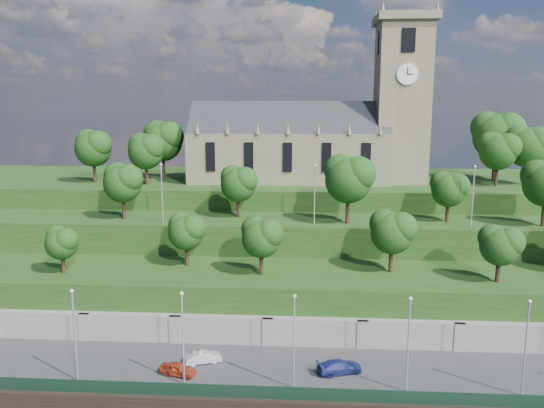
# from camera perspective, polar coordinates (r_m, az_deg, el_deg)

# --- Properties ---
(promenade) EXTENTS (160.00, 12.00, 2.00)m
(promenade) POSITION_cam_1_polar(r_m,az_deg,el_deg) (54.24, 4.66, -18.33)
(promenade) COLOR #2D2D30
(promenade) RESTS_ON ground
(fence) EXTENTS (160.00, 0.10, 1.20)m
(fence) POSITION_cam_1_polar(r_m,az_deg,el_deg) (48.75, 4.79, -19.72)
(fence) COLOR black
(fence) RESTS_ON promenade
(retaining_wall) EXTENTS (160.00, 2.10, 5.00)m
(retaining_wall) POSITION_cam_1_polar(r_m,az_deg,el_deg) (58.91, 4.59, -14.27)
(retaining_wall) COLOR slate
(retaining_wall) RESTS_ON ground
(embankment_lower) EXTENTS (160.00, 12.00, 8.00)m
(embankment_lower) POSITION_cam_1_polar(r_m,az_deg,el_deg) (63.89, 4.54, -10.80)
(embankment_lower) COLOR #1A3812
(embankment_lower) RESTS_ON ground
(embankment_upper) EXTENTS (160.00, 10.00, 12.00)m
(embankment_upper) POSITION_cam_1_polar(r_m,az_deg,el_deg) (73.67, 4.45, -6.27)
(embankment_upper) COLOR #1A3812
(embankment_upper) RESTS_ON ground
(hilltop) EXTENTS (160.00, 32.00, 15.00)m
(hilltop) POSITION_cam_1_polar(r_m,az_deg,el_deg) (93.67, 4.32, -1.73)
(hilltop) COLOR #1A3812
(hilltop) RESTS_ON ground
(church) EXTENTS (38.60, 12.35, 27.60)m
(church) POSITION_cam_1_polar(r_m,az_deg,el_deg) (87.74, 5.00, 7.35)
(church) COLOR #675E48
(church) RESTS_ON hilltop
(trees_lower) EXTENTS (64.69, 8.54, 7.36)m
(trees_lower) POSITION_cam_1_polar(r_m,az_deg,el_deg) (61.89, 9.28, -3.26)
(trees_lower) COLOR black
(trees_lower) RESTS_ON embankment_lower
(trees_upper) EXTENTS (61.26, 8.46, 9.06)m
(trees_upper) POSITION_cam_1_polar(r_m,az_deg,el_deg) (70.36, 8.24, 2.48)
(trees_upper) COLOR black
(trees_upper) RESTS_ON embankment_upper
(trees_hilltop) EXTENTS (75.53, 16.55, 11.43)m
(trees_hilltop) POSITION_cam_1_polar(r_m,az_deg,el_deg) (87.67, 8.16, 6.70)
(trees_hilltop) COLOR black
(trees_hilltop) RESTS_ON hilltop
(lamp_posts_promenade) EXTENTS (60.36, 0.36, 8.94)m
(lamp_posts_promenade) POSITION_cam_1_polar(r_m,az_deg,el_deg) (48.39, 2.39, -13.95)
(lamp_posts_promenade) COLOR #B2B2B7
(lamp_posts_promenade) RESTS_ON promenade
(lamp_posts_upper) EXTENTS (40.36, 0.36, 7.90)m
(lamp_posts_upper) POSITION_cam_1_polar(r_m,az_deg,el_deg) (68.42, 4.60, 1.52)
(lamp_posts_upper) COLOR #B2B2B7
(lamp_posts_upper) RESTS_ON embankment_upper
(car_left) EXTENTS (3.76, 2.27, 1.20)m
(car_left) POSITION_cam_1_polar(r_m,az_deg,el_deg) (53.26, -10.08, -17.09)
(car_left) COLOR #9A2E19
(car_left) RESTS_ON promenade
(car_middle) EXTENTS (3.83, 2.42, 1.19)m
(car_middle) POSITION_cam_1_polar(r_m,az_deg,el_deg) (55.15, -7.42, -16.01)
(car_middle) COLOR #A09FA3
(car_middle) RESTS_ON promenade
(car_right) EXTENTS (4.72, 3.07, 1.27)m
(car_right) POSITION_cam_1_polar(r_m,az_deg,el_deg) (53.27, 7.28, -16.96)
(car_right) COLOR navy
(car_right) RESTS_ON promenade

